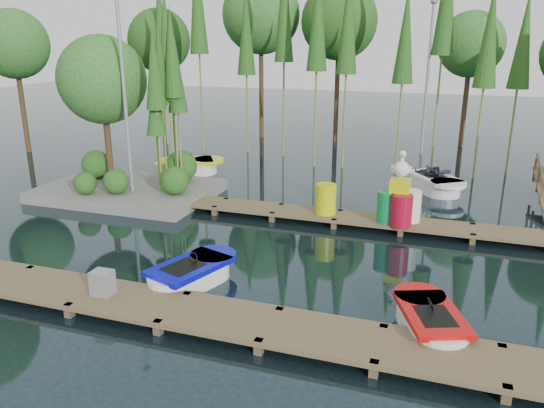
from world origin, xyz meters
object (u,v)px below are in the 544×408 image
(boat_yellow_far, at_px, (187,167))
(utility_cabinet, at_px, (103,283))
(boat_blue, at_px, (191,274))
(yellow_barrel, at_px, (326,199))
(boat_red, at_px, (430,322))
(drum_cluster, at_px, (400,202))
(island, at_px, (119,109))

(boat_yellow_far, xyz_separation_m, utility_cabinet, (3.78, -11.21, 0.26))
(boat_blue, relative_size, yellow_barrel, 2.88)
(boat_red, xyz_separation_m, boat_yellow_far, (-10.64, 10.03, 0.08))
(drum_cluster, bearing_deg, island, 174.70)
(boat_red, distance_m, utility_cabinet, 6.97)
(yellow_barrel, bearing_deg, boat_yellow_far, 149.43)
(island, relative_size, boat_blue, 2.44)
(boat_blue, height_order, boat_yellow_far, boat_yellow_far)
(drum_cluster, bearing_deg, utility_cabinet, -129.54)
(boat_yellow_far, bearing_deg, boat_blue, -72.21)
(island, height_order, boat_red, island)
(boat_yellow_far, height_order, drum_cluster, drum_cluster)
(boat_blue, xyz_separation_m, utility_cabinet, (-1.31, -1.63, 0.33))
(boat_blue, xyz_separation_m, drum_cluster, (4.33, 5.22, 0.71))
(yellow_barrel, bearing_deg, boat_red, -58.86)
(boat_red, height_order, yellow_barrel, yellow_barrel)
(boat_blue, xyz_separation_m, boat_red, (5.55, -0.44, -0.01))
(utility_cabinet, bearing_deg, island, 120.47)
(yellow_barrel, height_order, drum_cluster, drum_cluster)
(boat_blue, relative_size, utility_cabinet, 5.07)
(island, distance_m, boat_red, 13.54)
(boat_red, xyz_separation_m, drum_cluster, (-1.22, 5.66, 0.72))
(island, relative_size, boat_red, 2.58)
(boat_red, bearing_deg, boat_yellow_far, 115.45)
(boat_red, bearing_deg, yellow_barrel, 99.89)
(island, height_order, utility_cabinet, island)
(island, distance_m, drum_cluster, 10.51)
(boat_blue, bearing_deg, boat_red, 14.28)
(boat_yellow_far, bearing_deg, utility_cabinet, -81.56)
(boat_red, relative_size, utility_cabinet, 4.79)
(island, height_order, boat_blue, island)
(boat_red, height_order, drum_cluster, drum_cluster)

